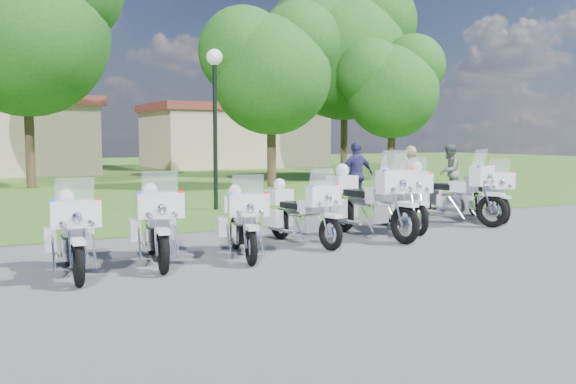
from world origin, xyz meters
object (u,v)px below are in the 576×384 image
motorcycle_4 (367,200)px  bystander_c (357,175)px  motorcycle_3 (300,211)px  motorcycle_5 (398,199)px  bystander_a (410,180)px  motorcycle_7 (486,193)px  motorcycle_2 (241,221)px  motorcycle_0 (71,233)px  lamp_post (215,90)px  motorcycle_1 (156,223)px  motorcycle_6 (447,192)px  bystander_b (449,171)px

motorcycle_4 → bystander_c: (2.83, 4.54, 0.19)m
motorcycle_3 → motorcycle_5: motorcycle_5 is taller
bystander_a → motorcycle_7: bearing=159.2°
motorcycle_7 → bystander_a: size_ratio=1.20×
motorcycle_2 → motorcycle_7: bearing=-153.4°
motorcycle_4 → motorcycle_5: (1.23, 0.55, -0.07)m
motorcycle_2 → motorcycle_0: bearing=17.3°
lamp_post → bystander_a: bearing=-37.5°
motorcycle_0 → motorcycle_5: bearing=-164.4°
lamp_post → bystander_c: 4.66m
motorcycle_5 → bystander_a: (2.00, 2.09, 0.22)m
bystander_a → bystander_c: (-0.39, 1.89, 0.04)m
motorcycle_1 → motorcycle_4: (4.57, 0.62, 0.11)m
motorcycle_3 → motorcycle_6: bearing=-176.5°
motorcycle_6 → motorcycle_7: bearing=164.0°
motorcycle_2 → bystander_a: bystander_a is taller
motorcycle_0 → motorcycle_6: 8.88m
motorcycle_0 → motorcycle_2: (2.81, 0.16, -0.02)m
motorcycle_3 → motorcycle_4: motorcycle_4 is taller
motorcycle_6 → motorcycle_7: size_ratio=1.15×
motorcycle_2 → motorcycle_7: (7.32, 1.62, 0.03)m
bystander_a → bystander_c: bearing=-38.7°
motorcycle_5 → motorcycle_3: bearing=25.7°
motorcycle_0 → motorcycle_1: 1.37m
motorcycle_0 → bystander_b: (12.88, 6.13, 0.27)m
motorcycle_6 → motorcycle_5: bearing=-15.0°
motorcycle_7 → motorcycle_6: bearing=27.5°
motorcycle_1 → motorcycle_7: (8.78, 1.52, -0.00)m
motorcycle_1 → motorcycle_7: 8.91m
motorcycle_0 → bystander_b: size_ratio=1.24×
motorcycle_3 → motorcycle_6: (4.44, 0.87, 0.12)m
motorcycle_7 → bystander_a: bystander_a is taller
motorcycle_5 → bystander_a: size_ratio=1.32×
motorcycle_1 → lamp_post: bearing=-109.1°
motorcycle_4 → motorcycle_5: 1.35m
lamp_post → motorcycle_2: bearing=-108.2°
motorcycle_1 → bystander_b: bearing=-142.9°
motorcycle_0 → motorcycle_7: motorcycle_7 is taller
motorcycle_0 → motorcycle_6: bearing=-165.1°
motorcycle_5 → bystander_b: bystander_b is taller
motorcycle_3 → bystander_b: 10.13m
motorcycle_0 → motorcycle_3: (4.30, 0.76, -0.00)m
motorcycle_7 → bystander_c: bearing=-48.0°
motorcycle_1 → motorcycle_3: 2.99m
motorcycle_2 → bystander_a: bearing=-137.9°
motorcycle_1 → bystander_a: 8.45m
bystander_b → motorcycle_6: bearing=15.7°
bystander_b → motorcycle_5: bearing=7.7°
motorcycle_7 → motorcycle_4: bearing=33.4°
motorcycle_3 → motorcycle_4: bearing=176.5°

